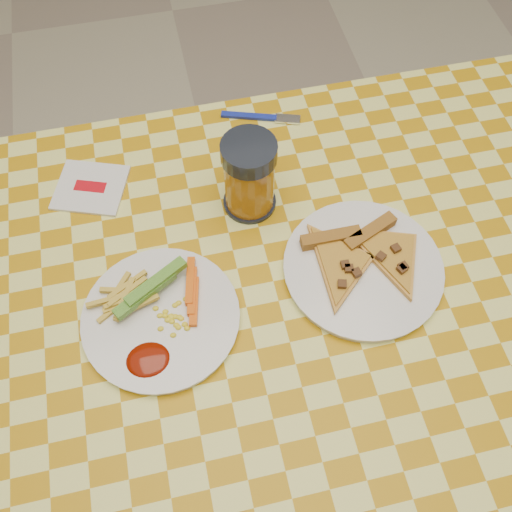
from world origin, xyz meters
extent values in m
plane|color=beige|center=(0.00, 0.00, 0.00)|extent=(8.00, 8.00, 0.00)
cylinder|color=silver|center=(-0.54, 0.34, 0.35)|extent=(0.06, 0.06, 0.71)
cylinder|color=silver|center=(0.54, 0.34, 0.35)|extent=(0.06, 0.06, 0.71)
cube|color=#533A1C|center=(0.00, 0.00, 0.73)|extent=(1.20, 0.80, 0.04)
cylinder|color=silver|center=(-0.18, 0.01, 0.76)|extent=(0.24, 0.24, 0.01)
cylinder|color=silver|center=(0.14, 0.02, 0.76)|extent=(0.33, 0.33, 0.01)
cube|color=#24610F|center=(-0.19, 0.05, 0.79)|extent=(0.11, 0.09, 0.02)
cube|color=#E6580A|center=(-0.13, 0.04, 0.78)|extent=(0.07, 0.09, 0.02)
ellipsoid|color=#6D1002|center=(-0.21, -0.06, 0.77)|extent=(0.06, 0.05, 0.01)
cube|color=#8B5F1F|center=(0.10, 0.08, 0.78)|extent=(0.10, 0.02, 0.02)
cube|color=#8B5F1F|center=(0.17, 0.08, 0.78)|extent=(0.10, 0.06, 0.02)
cylinder|color=black|center=(0.00, 0.19, 0.76)|extent=(0.09, 0.09, 0.01)
cylinder|color=#975910|center=(0.00, 0.19, 0.82)|extent=(0.08, 0.08, 0.12)
cylinder|color=black|center=(0.00, 0.19, 0.89)|extent=(0.09, 0.09, 0.03)
cube|color=silver|center=(-0.27, 0.28, 0.76)|extent=(0.15, 0.14, 0.01)
cube|color=red|center=(-0.27, 0.28, 0.76)|extent=(0.06, 0.04, 0.00)
cube|color=#162497|center=(0.04, 0.39, 0.76)|extent=(0.10, 0.05, 0.01)
cube|color=silver|center=(0.11, 0.36, 0.76)|extent=(0.05, 0.03, 0.00)
camera|label=1|loc=(-0.12, -0.37, 1.56)|focal=40.00mm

